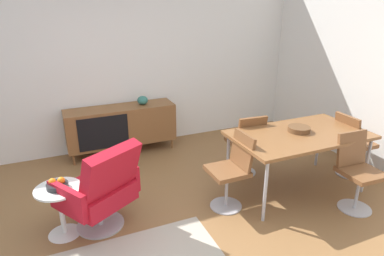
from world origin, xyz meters
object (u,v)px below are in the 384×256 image
object	(u,v)px
wooden_bowl_on_table	(299,129)
side_table_round	(61,206)
vase_cobalt	(143,100)
dining_table	(299,137)
sideboard	(121,125)
dining_chair_far_end	(352,142)
dining_chair_back_left	(246,142)
dining_chair_near_window	(232,168)
fruit_bowl	(57,185)
lounge_chair_red	(101,188)
dining_chair_front_right	(357,169)

from	to	relation	value
wooden_bowl_on_table	side_table_round	distance (m)	2.73
vase_cobalt	dining_table	distance (m)	2.35
sideboard	dining_chair_far_end	xyz separation A→B (m)	(2.58, -1.93, 0.03)
dining_chair_back_left	dining_chair_near_window	bearing A→B (deg)	-133.73
wooden_bowl_on_table	fruit_bowl	world-z (taller)	wooden_bowl_on_table
dining_table	side_table_round	distance (m)	2.70
dining_chair_near_window	lounge_chair_red	world-z (taller)	lounge_chair_red
dining_chair_back_left	dining_table	bearing A→B (deg)	-57.62
vase_cobalt	lounge_chair_red	bearing A→B (deg)	-117.92
dining_chair_far_end	vase_cobalt	bearing A→B (deg)	139.00
dining_chair_front_right	lounge_chair_red	xyz separation A→B (m)	(-2.63, 0.72, -0.00)
dining_table	side_table_round	world-z (taller)	dining_table
dining_chair_front_right	fruit_bowl	distance (m)	3.12
dining_table	dining_chair_far_end	world-z (taller)	dining_chair_far_end
dining_chair_far_end	dining_chair_front_right	size ratio (longest dim) A/B	1.00
lounge_chair_red	side_table_round	world-z (taller)	lounge_chair_red
sideboard	side_table_round	size ratio (longest dim) A/B	3.08
lounge_chair_red	wooden_bowl_on_table	bearing A→B (deg)	-2.83
wooden_bowl_on_table	fruit_bowl	xyz separation A→B (m)	(-2.69, 0.18, -0.21)
sideboard	vase_cobalt	world-z (taller)	vase_cobalt
vase_cobalt	dining_chair_near_window	distance (m)	2.01
dining_chair_front_right	vase_cobalt	bearing A→B (deg)	124.10
dining_chair_back_left	fruit_bowl	xyz separation A→B (m)	(-2.31, -0.33, 0.09)
lounge_chair_red	fruit_bowl	distance (m)	0.40
wooden_bowl_on_table	dining_chair_far_end	xyz separation A→B (m)	(0.86, -0.05, -0.30)
dining_chair_far_end	lounge_chair_red	world-z (taller)	lounge_chair_red
side_table_round	fruit_bowl	size ratio (longest dim) A/B	2.60
vase_cobalt	fruit_bowl	xyz separation A→B (m)	(-1.32, -1.71, -0.23)
vase_cobalt	dining_chair_far_end	size ratio (longest dim) A/B	0.19
lounge_chair_red	fruit_bowl	world-z (taller)	lounge_chair_red
dining_chair_far_end	side_table_round	world-z (taller)	dining_chair_far_end
dining_table	dining_chair_front_right	distance (m)	0.70
wooden_bowl_on_table	fruit_bowl	distance (m)	2.70
dining_chair_front_right	lounge_chair_red	bearing A→B (deg)	164.62
lounge_chair_red	fruit_bowl	size ratio (longest dim) A/B	4.73
dining_table	wooden_bowl_on_table	bearing A→B (deg)	60.23
sideboard	dining_chair_near_window	distance (m)	2.09
wooden_bowl_on_table	lounge_chair_red	size ratio (longest dim) A/B	0.27
dining_chair_front_right	sideboard	bearing A→B (deg)	129.29
vase_cobalt	dining_chair_near_window	world-z (taller)	dining_chair_near_window
dining_chair_far_end	fruit_bowl	size ratio (longest dim) A/B	4.28
lounge_chair_red	side_table_round	distance (m)	0.42
dining_chair_back_left	vase_cobalt	bearing A→B (deg)	125.49
lounge_chair_red	dining_chair_back_left	bearing A→B (deg)	11.63
sideboard	vase_cobalt	distance (m)	0.49
dining_chair_back_left	side_table_round	size ratio (longest dim) A/B	1.65
dining_chair_near_window	lounge_chair_red	bearing A→B (deg)	173.27
dining_table	fruit_bowl	size ratio (longest dim) A/B	8.00
sideboard	dining_chair_front_right	distance (m)	3.22
dining_chair_back_left	dining_chair_front_right	size ratio (longest dim) A/B	1.00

